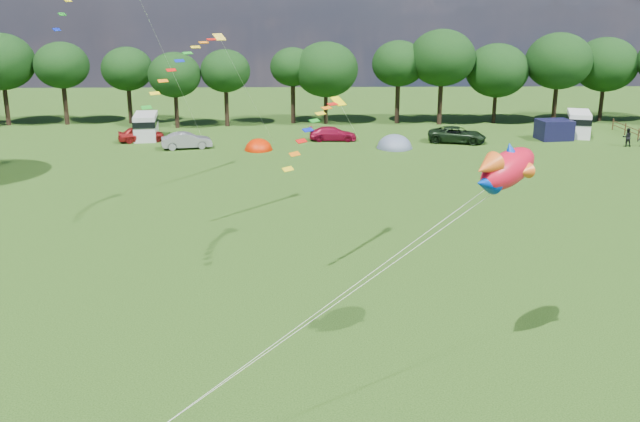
{
  "coord_description": "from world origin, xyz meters",
  "views": [
    {
      "loc": [
        -0.69,
        -23.13,
        13.26
      ],
      "look_at": [
        0.0,
        8.0,
        4.0
      ],
      "focal_mm": 40.0,
      "sensor_mm": 36.0,
      "label": 1
    }
  ],
  "objects_px": {
    "car_b": "(187,141)",
    "car_c": "(333,134)",
    "car_a": "(141,134)",
    "campervan_b": "(146,125)",
    "tent_orange": "(259,150)",
    "fish_kite": "(504,170)",
    "campervan_d": "(578,123)",
    "tent_greyblue": "(394,148)",
    "car_d": "(457,135)",
    "walker_a": "(627,137)"
  },
  "relations": [
    {
      "from": "campervan_b",
      "to": "car_b",
      "type": "bearing_deg",
      "value": -144.37
    },
    {
      "from": "car_a",
      "to": "tent_orange",
      "type": "height_order",
      "value": "car_a"
    },
    {
      "from": "car_a",
      "to": "campervan_d",
      "type": "bearing_deg",
      "value": -104.61
    },
    {
      "from": "walker_a",
      "to": "campervan_d",
      "type": "bearing_deg",
      "value": -61.05
    },
    {
      "from": "campervan_b",
      "to": "tent_greyblue",
      "type": "height_order",
      "value": "campervan_b"
    },
    {
      "from": "car_d",
      "to": "tent_greyblue",
      "type": "distance_m",
      "value": 6.84
    },
    {
      "from": "tent_greyblue",
      "to": "walker_a",
      "type": "distance_m",
      "value": 21.91
    },
    {
      "from": "car_a",
      "to": "campervan_b",
      "type": "bearing_deg",
      "value": -23.4
    },
    {
      "from": "car_a",
      "to": "car_d",
      "type": "xyz_separation_m",
      "value": [
        30.54,
        -1.11,
        0.02
      ]
    },
    {
      "from": "car_a",
      "to": "campervan_b",
      "type": "xyz_separation_m",
      "value": [
        0.17,
        1.62,
        0.58
      ]
    },
    {
      "from": "car_a",
      "to": "tent_greyblue",
      "type": "height_order",
      "value": "car_a"
    },
    {
      "from": "car_c",
      "to": "campervan_b",
      "type": "bearing_deg",
      "value": 86.53
    },
    {
      "from": "campervan_b",
      "to": "campervan_d",
      "type": "distance_m",
      "value": 43.37
    },
    {
      "from": "car_d",
      "to": "tent_orange",
      "type": "xyz_separation_m",
      "value": [
        -18.93,
        -3.08,
        -0.74
      ]
    },
    {
      "from": "campervan_d",
      "to": "fish_kite",
      "type": "distance_m",
      "value": 51.33
    },
    {
      "from": "tent_orange",
      "to": "walker_a",
      "type": "height_order",
      "value": "walker_a"
    },
    {
      "from": "car_b",
      "to": "car_d",
      "type": "relative_size",
      "value": 0.76
    },
    {
      "from": "car_b",
      "to": "campervan_b",
      "type": "distance_m",
      "value": 6.98
    },
    {
      "from": "car_a",
      "to": "campervan_b",
      "type": "relative_size",
      "value": 0.85
    },
    {
      "from": "fish_kite",
      "to": "walker_a",
      "type": "height_order",
      "value": "fish_kite"
    },
    {
      "from": "car_d",
      "to": "campervan_d",
      "type": "distance_m",
      "value": 13.42
    },
    {
      "from": "car_d",
      "to": "campervan_b",
      "type": "bearing_deg",
      "value": 100.19
    },
    {
      "from": "tent_orange",
      "to": "fish_kite",
      "type": "xyz_separation_m",
      "value": [
        11.24,
        -40.12,
        7.5
      ]
    },
    {
      "from": "campervan_d",
      "to": "walker_a",
      "type": "xyz_separation_m",
      "value": [
        2.57,
        -5.6,
        -0.44
      ]
    },
    {
      "from": "car_b",
      "to": "tent_orange",
      "type": "height_order",
      "value": "car_b"
    },
    {
      "from": "car_c",
      "to": "campervan_d",
      "type": "relative_size",
      "value": 0.83
    },
    {
      "from": "car_a",
      "to": "car_b",
      "type": "xyz_separation_m",
      "value": [
        4.94,
        -3.43,
        0.01
      ]
    },
    {
      "from": "campervan_b",
      "to": "fish_kite",
      "type": "relative_size",
      "value": 1.61
    },
    {
      "from": "car_c",
      "to": "tent_greyblue",
      "type": "distance_m",
      "value": 6.79
    },
    {
      "from": "tent_greyblue",
      "to": "fish_kite",
      "type": "bearing_deg",
      "value": -91.91
    },
    {
      "from": "fish_kite",
      "to": "campervan_d",
      "type": "bearing_deg",
      "value": 23.65
    },
    {
      "from": "car_b",
      "to": "campervan_d",
      "type": "height_order",
      "value": "campervan_d"
    },
    {
      "from": "car_d",
      "to": "walker_a",
      "type": "height_order",
      "value": "walker_a"
    },
    {
      "from": "walker_a",
      "to": "car_a",
      "type": "bearing_deg",
      "value": 0.11
    },
    {
      "from": "tent_orange",
      "to": "walker_a",
      "type": "xyz_separation_m",
      "value": [
        34.49,
        0.85,
        0.85
      ]
    },
    {
      "from": "car_c",
      "to": "tent_orange",
      "type": "bearing_deg",
      "value": 123.03
    },
    {
      "from": "campervan_b",
      "to": "campervan_d",
      "type": "xyz_separation_m",
      "value": [
        43.36,
        0.64,
        -0.01
      ]
    },
    {
      "from": "car_a",
      "to": "car_d",
      "type": "height_order",
      "value": "car_d"
    },
    {
      "from": "car_a",
      "to": "car_c",
      "type": "height_order",
      "value": "car_a"
    },
    {
      "from": "campervan_d",
      "to": "car_a",
      "type": "bearing_deg",
      "value": 109.77
    },
    {
      "from": "car_a",
      "to": "car_b",
      "type": "height_order",
      "value": "car_b"
    },
    {
      "from": "car_b",
      "to": "car_c",
      "type": "bearing_deg",
      "value": -88.95
    },
    {
      "from": "car_b",
      "to": "campervan_b",
      "type": "relative_size",
      "value": 0.81
    },
    {
      "from": "car_c",
      "to": "fish_kite",
      "type": "height_order",
      "value": "fish_kite"
    },
    {
      "from": "car_d",
      "to": "fish_kite",
      "type": "relative_size",
      "value": 1.72
    },
    {
      "from": "walker_a",
      "to": "tent_greyblue",
      "type": "bearing_deg",
      "value": 4.91
    },
    {
      "from": "tent_greyblue",
      "to": "car_a",
      "type": "bearing_deg",
      "value": 171.56
    },
    {
      "from": "car_a",
      "to": "campervan_d",
      "type": "relative_size",
      "value": 0.83
    },
    {
      "from": "tent_orange",
      "to": "car_d",
      "type": "bearing_deg",
      "value": 9.25
    },
    {
      "from": "car_b",
      "to": "tent_greyblue",
      "type": "distance_m",
      "value": 19.28
    }
  ]
}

